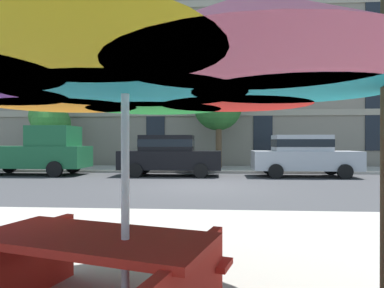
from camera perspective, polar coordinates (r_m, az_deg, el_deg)
The scene contains 10 objects.
ground_plane at distance 11.57m, azimuth 1.68°, elevation -7.03°, with size 120.00×120.00×0.00m, color #38383A.
sidewalk_far at distance 18.33m, azimuth 2.57°, elevation -4.14°, with size 56.00×3.60×0.12m, color #9E998E.
apartment_building at distance 26.92m, azimuth 3.04°, elevation 10.82°, with size 37.82×12.08×12.80m.
pickup_green at distance 17.23m, azimuth -24.22°, elevation -1.22°, with size 5.10×2.12×2.20m.
sedan_black at distance 15.32m, azimuth -3.72°, elevation -1.67°, with size 4.40×1.98×1.78m.
sedan_silver at distance 15.62m, azimuth 17.76°, elevation -1.65°, with size 4.40×1.98×1.78m.
street_tree_left at distance 20.78m, azimuth -22.29°, elevation 3.85°, with size 2.45×2.51×3.97m.
street_tree_middle at distance 18.66m, azimuth 4.52°, elevation 6.66°, with size 2.62×2.94×5.06m.
patio_umbrella at distance 2.61m, azimuth -10.89°, elevation 12.07°, with size 3.77×3.77×2.25m.
picnic_table at distance 2.89m, azimuth -15.91°, elevation -19.57°, with size 2.15×1.96×0.77m.
Camera 1 is at (0.48, -11.47, 1.47)m, focal length 32.59 mm.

